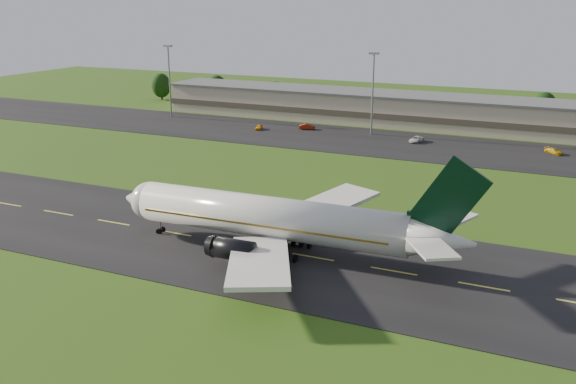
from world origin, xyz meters
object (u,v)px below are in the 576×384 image
at_px(service_vehicle_c, 416,139).
at_px(service_vehicle_d, 554,151).
at_px(airliner, 275,219).
at_px(light_mast_centre, 373,84).
at_px(light_mast_west, 169,72).
at_px(service_vehicle_a, 259,127).
at_px(terminal, 394,109).
at_px(service_vehicle_b, 307,127).

relative_size(service_vehicle_c, service_vehicle_d, 1.12).
relative_size(airliner, service_vehicle_d, 11.87).
relative_size(light_mast_centre, service_vehicle_d, 4.71).
relative_size(light_mast_centre, service_vehicle_c, 4.22).
distance_m(light_mast_centre, service_vehicle_c, 17.91).
bearing_deg(light_mast_west, service_vehicle_a, -11.36).
xyz_separation_m(terminal, light_mast_centre, (-1.40, -16.18, 8.75)).
height_order(terminal, service_vehicle_c, terminal).
height_order(light_mast_west, light_mast_centre, same).
distance_m(service_vehicle_b, service_vehicle_c, 29.82).
xyz_separation_m(terminal, service_vehicle_b, (-18.44, -17.19, -3.20)).
relative_size(service_vehicle_b, service_vehicle_c, 0.87).
height_order(airliner, service_vehicle_b, airliner).
xyz_separation_m(airliner, service_vehicle_b, (-28.54, 78.96, -3.87)).
bearing_deg(airliner, terminal, 93.95).
height_order(airliner, service_vehicle_d, airliner).
xyz_separation_m(service_vehicle_b, service_vehicle_d, (60.10, -2.83, -0.07)).
bearing_deg(airliner, light_mast_west, 129.75).
bearing_deg(service_vehicle_d, service_vehicle_a, 129.57).
bearing_deg(service_vehicle_c, service_vehicle_a, -166.43).
bearing_deg(light_mast_west, airliner, -48.20).
relative_size(service_vehicle_b, service_vehicle_d, 0.98).
bearing_deg(light_mast_west, service_vehicle_d, -2.13).
bearing_deg(service_vehicle_a, terminal, 24.27).
height_order(service_vehicle_a, service_vehicle_b, service_vehicle_b).
xyz_separation_m(service_vehicle_b, service_vehicle_c, (29.63, -3.35, -0.02)).
relative_size(terminal, service_vehicle_a, 41.52).
bearing_deg(service_vehicle_b, terminal, -65.12).
xyz_separation_m(light_mast_centre, service_vehicle_a, (-28.47, -6.34, -12.04)).
bearing_deg(service_vehicle_d, light_mast_west, 125.44).
height_order(light_mast_centre, service_vehicle_b, light_mast_centre).
height_order(airliner, service_vehicle_c, airliner).
distance_m(airliner, light_mast_centre, 81.20).
xyz_separation_m(airliner, terminal, (-10.10, 96.15, -0.67)).
bearing_deg(service_vehicle_b, airliner, -178.25).
xyz_separation_m(light_mast_west, service_vehicle_a, (31.53, -6.34, -12.04)).
distance_m(light_mast_west, service_vehicle_b, 44.61).
bearing_deg(light_mast_west, service_vehicle_b, -1.35).
distance_m(airliner, service_vehicle_c, 75.72).
height_order(service_vehicle_b, service_vehicle_d, service_vehicle_b).
relative_size(airliner, light_mast_west, 2.52).
distance_m(airliner, service_vehicle_a, 83.88).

